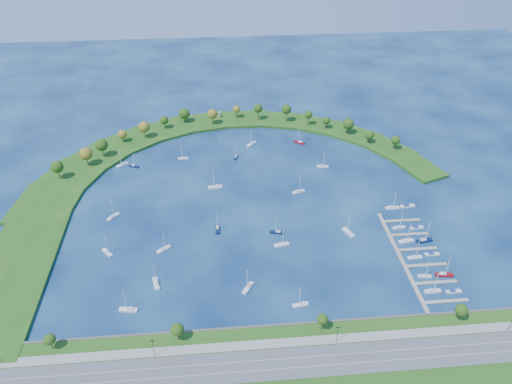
{
  "coord_description": "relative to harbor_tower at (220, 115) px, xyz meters",
  "views": [
    {
      "loc": [
        -19.07,
        -260.67,
        182.41
      ],
      "look_at": [
        5.0,
        5.0,
        4.0
      ],
      "focal_mm": 35.44,
      "sensor_mm": 36.0,
      "label": 1
    }
  ],
  "objects": [
    {
      "name": "docked_boat_4",
      "position": [
        100.02,
        -182.7,
        -3.52
      ],
      "size": [
        8.17,
        2.87,
        11.78
      ],
      "rotation": [
        0.0,
        0.0,
        0.08
      ],
      "color": "silver",
      "rests_on": "ground"
    },
    {
      "name": "moored_boat_14",
      "position": [
        28.27,
        -154.23,
        -3.53
      ],
      "size": [
        8.17,
        4.14,
        11.57
      ],
      "rotation": [
        0.0,
        0.0,
        2.88
      ],
      "color": "#09173A",
      "rests_on": "ground"
    },
    {
      "name": "moored_boat_15",
      "position": [
        58.91,
        -46.61,
        -3.5
      ],
      "size": [
        8.4,
        6.54,
        12.43
      ],
      "rotation": [
        0.0,
        0.0,
        2.57
      ],
      "color": "maroon",
      "rests_on": "ground"
    },
    {
      "name": "docked_boat_3",
      "position": [
        110.5,
        -197.36,
        -3.47
      ],
      "size": [
        9.31,
        3.61,
        13.34
      ],
      "rotation": [
        0.0,
        0.0,
        -0.12
      ],
      "color": "maroon",
      "rests_on": "ground"
    },
    {
      "name": "docked_boat_1",
      "position": [
        110.48,
        -209.49,
        -3.83
      ],
      "size": [
        7.89,
        2.44,
        1.6
      ],
      "rotation": [
        0.0,
        0.0,
        0.03
      ],
      "color": "silver",
      "rests_on": "ground"
    },
    {
      "name": "moored_boat_7",
      "position": [
        -6.17,
        -102.99,
        -3.46
      ],
      "size": [
        9.48,
        3.45,
        13.64
      ],
      "rotation": [
        0.0,
        0.0,
        3.24
      ],
      "color": "silver",
      "rests_on": "ground"
    },
    {
      "name": "moored_boat_13",
      "position": [
        29.41,
        -165.52,
        -3.49
      ],
      "size": [
        9.04,
        4.16,
        12.83
      ],
      "rotation": [
        0.0,
        0.0,
        0.2
      ],
      "color": "silver",
      "rests_on": "ground"
    },
    {
      "name": "moored_boat_5",
      "position": [
        47.47,
        -113.44,
        -3.49
      ],
      "size": [
        8.95,
        5.38,
        12.73
      ],
      "rotation": [
        0.0,
        0.0,
        0.37
      ],
      "color": "silver",
      "rests_on": "ground"
    },
    {
      "name": "moored_boat_6",
      "position": [
        69.34,
        -83.21,
        -3.51
      ],
      "size": [
        8.44,
        3.65,
        12.0
      ],
      "rotation": [
        0.0,
        0.0,
        6.11
      ],
      "color": "silver",
      "rests_on": "ground"
    },
    {
      "name": "docked_boat_0",
      "position": [
        100.01,
        -208.3,
        -3.5
      ],
      "size": [
        8.55,
        2.77,
        12.41
      ],
      "rotation": [
        0.0,
        0.0,
        0.05
      ],
      "color": "silver",
      "rests_on": "ground"
    },
    {
      "name": "moored_boat_9",
      "position": [
        9.59,
        -65.1,
        -3.57
      ],
      "size": [
        3.99,
        6.74,
        9.58
      ],
      "rotation": [
        0.0,
        0.0,
        4.35
      ],
      "color": "#09173A",
      "rests_on": "ground"
    },
    {
      "name": "ground",
      "position": [
        14.5,
        -121.39,
        -4.42
      ],
      "size": [
        700.0,
        700.0,
        0.0
      ],
      "primitive_type": "plane",
      "color": "#071641",
      "rests_on": "ground"
    },
    {
      "name": "moored_boat_16",
      "position": [
        -68.36,
        -130.26,
        -3.49
      ],
      "size": [
        7.46,
        8.37,
        12.92
      ],
      "rotation": [
        0.0,
        0.0,
        0.89
      ],
      "color": "silver",
      "rests_on": "ground"
    },
    {
      "name": "moored_boat_4",
      "position": [
        8.07,
        -197.63,
        -3.49
      ],
      "size": [
        6.91,
        8.66,
        12.9
      ],
      "rotation": [
        0.0,
        0.0,
        4.12
      ],
      "color": "silver",
      "rests_on": "ground"
    },
    {
      "name": "docked_boat_9",
      "position": [
        110.48,
        -157.31,
        -3.83
      ],
      "size": [
        8.06,
        3.35,
        1.6
      ],
      "rotation": [
        0.0,
        0.0,
        0.15
      ],
      "color": "silver",
      "rests_on": "ground"
    },
    {
      "name": "moored_boat_0",
      "position": [
        -62.46,
        -70.91,
        -3.55
      ],
      "size": [
        7.42,
        5.01,
        10.68
      ],
      "rotation": [
        0.0,
        0.0,
        5.83
      ],
      "color": "#09173A",
      "rests_on": "ground"
    },
    {
      "name": "docked_boat_7",
      "position": [
        110.5,
        -169.32,
        -3.47
      ],
      "size": [
        9.48,
        4.03,
        13.5
      ],
      "rotation": [
        0.0,
        0.0,
        0.16
      ],
      "color": "#09173A",
      "rests_on": "ground"
    },
    {
      "name": "moored_boat_11",
      "position": [
        -50.28,
        -207.22,
        -3.48
      ],
      "size": [
        9.22,
        4.02,
        13.11
      ],
      "rotation": [
        0.0,
        0.0,
        2.97
      ],
      "color": "silver",
      "rests_on": "ground"
    },
    {
      "name": "docked_boat_6",
      "position": [
        100.01,
        -168.81,
        -3.48
      ],
      "size": [
        9.12,
        3.74,
        13.01
      ],
      "rotation": [
        0.0,
        0.0,
        0.15
      ],
      "color": "silver",
      "rests_on": "ground"
    },
    {
      "name": "docked_boat_8",
      "position": [
        100.03,
        -156.1,
        -3.54
      ],
      "size": [
        7.78,
        3.15,
        11.11
      ],
      "rotation": [
        0.0,
        0.0,
        0.14
      ],
      "color": "silver",
      "rests_on": "ground"
    },
    {
      "name": "moored_boat_3",
      "position": [
        22.47,
        -46.21,
        -3.48
      ],
      "size": [
        8.08,
        8.13,
        13.17
      ],
      "rotation": [
        0.0,
        0.0,
        3.93
      ],
      "color": "silver",
      "rests_on": "ground"
    },
    {
      "name": "moored_boat_8",
      "position": [
        -66.93,
        -163.51,
        -3.51
      ],
      "size": [
        7.02,
        7.98,
        12.26
      ],
      "rotation": [
        0.0,
        0.0,
        5.38
      ],
      "color": "silver",
      "rests_on": "ground"
    },
    {
      "name": "moored_boat_10",
      "position": [
        32.73,
        -211.38,
        -3.52
      ],
      "size": [
        8.22,
        3.5,
        11.71
      ],
      "rotation": [
        0.0,
        0.0,
        3.31
      ],
      "color": "silver",
      "rests_on": "ground"
    },
    {
      "name": "docked_boat_10",
      "position": [
        102.41,
        -136.42,
        -3.5
      ],
      "size": [
        8.61,
        2.52,
        12.61
      ],
      "rotation": [
        0.0,
        0.0,
        0.01
      ],
      "color": "silver",
      "rests_on": "ground"
    },
    {
      "name": "moored_boat_1",
      "position": [
        -38.39,
        -190.47,
        -3.47
      ],
      "size": [
        4.55,
        9.36,
        13.25
      ],
      "rotation": [
        0.0,
        0.0,
        1.8
      ],
      "color": "silver",
      "rests_on": "ground"
    },
    {
      "name": "docked_boat_2",
      "position": [
        100.04,
        -197.48,
        -3.55
      ],
      "size": [
        7.25,
        2.71,
        10.41
      ],
      "rotation": [
        0.0,
        0.0,
        -0.1
      ],
      "color": "silver",
      "rests_on": "ground"
    },
    {
      "name": "breakwater_trees",
      "position": [
        -9.37,
        -36.81,
        6.2
      ],
      "size": [
        243.06,
        90.52,
        14.86
      ],
      "color": "#382314",
      "rests_on": "breakwater"
    },
    {
      "name": "moored_boat_2",
      "position": [
        69.48,
        -158.19,
        -3.46
      ],
      "size": [
        6.09,
        9.68,
        13.82
      ],
      "rotation": [
        0.0,
        0.0,
        1.97
      ],
      "color": "silver",
      "rests_on": "ground"
    },
    {
      "name": "south_shoreline",
      "position": [
        14.53,
        -244.27,
        -3.42
      ],
      "size": [
        420.0,
        43.1,
        11.6
      ],
      "color": "#1E4E14",
      "rests_on": "ground"
    },
    {
      "name": "moored_boat_19",
      "position": [
        -70.78,
        -68.48,
        -3.48
      ],
      "size": [
        8.7,
        7.39,
        13.19
      ],
      "rotation": [
        0.0,
        0.0,
        3.78
      ],
      "color": "silver",
      "rests_on": "ground"
    },
    {
      "name": "docked_boat_11",
      "position": [
        112.36,
        -135.48,
        -3.73
      ],
      "size": [
        9.37,
        3.41,
        1.87
      ],
      "rotation": [
        0.0,
        0.0,
        0.09
      ],
      "color": "silver",
      "rests_on": "ground"
    },
    {
      "name": "moored_boat_12",
      "position": [
        -28.22,
        -62.98,
        -3.54
      ],
      "size": [
        7.67,
        2.51,
        11.13
      ],
      "rotation": [
        0.0,
        0.0,
        3.09
      ],
      "color": "silver",
      "rests_on": "ground"
    },
    {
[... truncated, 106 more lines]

